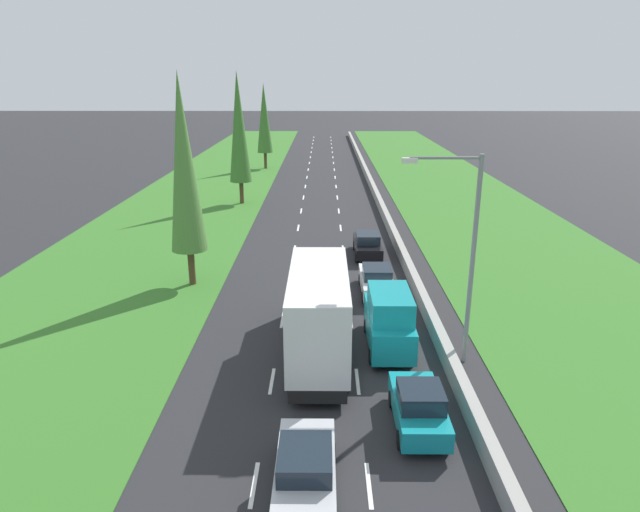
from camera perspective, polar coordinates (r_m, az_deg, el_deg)
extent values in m
plane|color=#28282B|center=(59.90, 0.06, 6.69)|extent=(300.00, 300.00, 0.00)
cube|color=#387528|center=(61.29, -11.93, 6.58)|extent=(14.00, 140.00, 0.04)
cube|color=#387528|center=(61.51, 13.64, 6.50)|extent=(14.00, 140.00, 0.04)
cube|color=#9E9B93|center=(60.06, 5.54, 7.05)|extent=(0.44, 120.00, 0.85)
cube|color=white|center=(18.24, -6.85, -22.50)|extent=(0.14, 2.00, 0.01)
cube|color=white|center=(23.09, -5.01, -12.80)|extent=(0.14, 2.00, 0.01)
cube|color=white|center=(28.39, -3.91, -6.58)|extent=(0.14, 2.00, 0.01)
cube|color=white|center=(33.92, -3.18, -2.35)|extent=(0.14, 2.00, 0.01)
cube|color=white|center=(39.59, -2.66, 0.68)|extent=(0.14, 2.00, 0.01)
cube|color=white|center=(45.34, -2.27, 2.95)|extent=(0.14, 2.00, 0.01)
cube|color=white|center=(51.15, -1.97, 4.70)|extent=(0.14, 2.00, 0.01)
cube|color=white|center=(57.00, -1.73, 6.10)|extent=(0.14, 2.00, 0.01)
cube|color=white|center=(62.88, -1.53, 7.23)|extent=(0.14, 2.00, 0.01)
cube|color=white|center=(68.78, -1.37, 8.17)|extent=(0.14, 2.00, 0.01)
cube|color=white|center=(74.69, -1.23, 8.96)|extent=(0.14, 2.00, 0.01)
cube|color=white|center=(80.62, -1.11, 9.64)|extent=(0.14, 2.00, 0.01)
cube|color=white|center=(86.56, -1.01, 10.22)|extent=(0.14, 2.00, 0.01)
cube|color=white|center=(92.51, -0.92, 10.73)|extent=(0.14, 2.00, 0.01)
cube|color=white|center=(98.46, -0.84, 11.18)|extent=(0.14, 2.00, 0.01)
cube|color=white|center=(104.42, -0.77, 11.57)|extent=(0.14, 2.00, 0.01)
cube|color=white|center=(110.38, -0.70, 11.93)|extent=(0.14, 2.00, 0.01)
cube|color=white|center=(116.34, -0.65, 12.24)|extent=(0.14, 2.00, 0.01)
cube|color=white|center=(18.17, 5.10, -22.61)|extent=(0.14, 2.00, 0.01)
cube|color=white|center=(23.04, 3.91, -12.85)|extent=(0.14, 2.00, 0.01)
cube|color=white|center=(28.34, 3.21, -6.61)|extent=(0.14, 2.00, 0.01)
cube|color=white|center=(33.88, 2.74, -2.37)|extent=(0.14, 2.00, 0.01)
cube|color=white|center=(39.56, 2.41, 0.67)|extent=(0.14, 2.00, 0.01)
cube|color=white|center=(45.31, 2.16, 2.94)|extent=(0.14, 2.00, 0.01)
cube|color=white|center=(51.13, 1.96, 4.69)|extent=(0.14, 2.00, 0.01)
cube|color=white|center=(56.98, 1.81, 6.09)|extent=(0.14, 2.00, 0.01)
cube|color=white|center=(62.86, 1.68, 7.23)|extent=(0.14, 2.00, 0.01)
cube|color=white|center=(68.76, 1.58, 8.17)|extent=(0.14, 2.00, 0.01)
cube|color=white|center=(74.68, 1.49, 8.96)|extent=(0.14, 2.00, 0.01)
cube|color=white|center=(80.61, 1.41, 9.64)|extent=(0.14, 2.00, 0.01)
cube|color=white|center=(86.55, 1.35, 10.22)|extent=(0.14, 2.00, 0.01)
cube|color=white|center=(92.49, 1.29, 10.73)|extent=(0.14, 2.00, 0.01)
cube|color=white|center=(98.44, 1.24, 11.17)|extent=(0.14, 2.00, 0.01)
cube|color=white|center=(104.40, 1.19, 11.57)|extent=(0.14, 2.00, 0.01)
cube|color=white|center=(110.37, 1.15, 11.92)|extent=(0.14, 2.00, 0.01)
cube|color=white|center=(116.33, 1.12, 12.24)|extent=(0.14, 2.00, 0.01)
cube|color=teal|center=(20.36, 10.17, -15.38)|extent=(1.68, 3.90, 0.76)
cube|color=#19232D|center=(19.73, 10.43, -14.16)|extent=(1.52, 1.60, 0.64)
cylinder|color=black|center=(21.46, 7.51, -14.54)|extent=(0.22, 0.64, 0.64)
cylinder|color=black|center=(21.69, 11.62, -14.38)|extent=(0.22, 0.64, 0.64)
cylinder|color=black|center=(19.48, 8.38, -18.36)|extent=(0.22, 0.64, 0.64)
cylinder|color=black|center=(19.74, 12.98, -18.12)|extent=(0.22, 0.64, 0.64)
cube|color=silver|center=(17.43, -1.52, -21.70)|extent=(1.76, 4.50, 0.72)
cube|color=#19232D|center=(16.90, -1.56, -20.31)|extent=(1.56, 1.90, 0.60)
cylinder|color=black|center=(18.78, -3.96, -19.77)|extent=(0.22, 0.64, 0.64)
cylinder|color=black|center=(18.73, 1.24, -19.83)|extent=(0.22, 0.64, 0.64)
cube|color=teal|center=(25.38, 7.12, -7.28)|extent=(1.90, 4.90, 1.40)
cube|color=teal|center=(24.60, 7.31, -4.95)|extent=(1.80, 3.10, 1.10)
cylinder|color=black|center=(26.96, 4.85, -7.26)|extent=(0.22, 0.64, 0.64)
cylinder|color=black|center=(27.15, 8.54, -7.22)|extent=(0.22, 0.64, 0.64)
cylinder|color=black|center=(24.26, 5.38, -10.33)|extent=(0.22, 0.64, 0.64)
cylinder|color=black|center=(24.47, 9.51, -10.25)|extent=(0.22, 0.64, 0.64)
cube|color=white|center=(31.57, 5.87, -2.71)|extent=(1.76, 4.50, 0.72)
cube|color=#19232D|center=(31.20, 5.93, -1.67)|extent=(1.56, 1.90, 0.60)
cylinder|color=black|center=(32.93, 4.24, -2.43)|extent=(0.22, 0.64, 0.64)
cylinder|color=black|center=(33.08, 7.01, -2.43)|extent=(0.22, 0.64, 0.64)
cylinder|color=black|center=(30.34, 4.58, -4.28)|extent=(0.22, 0.64, 0.64)
cylinder|color=black|center=(30.50, 7.59, -4.26)|extent=(0.22, 0.64, 0.64)
cube|color=black|center=(38.16, 4.95, 1.02)|extent=(1.76, 4.50, 0.72)
cube|color=#19232D|center=(37.83, 4.99, 1.91)|extent=(1.56, 1.90, 0.60)
cylinder|color=black|center=(39.54, 3.63, 1.12)|extent=(0.22, 0.64, 0.64)
cylinder|color=black|center=(39.67, 5.94, 1.11)|extent=(0.22, 0.64, 0.64)
cylinder|color=black|center=(36.89, 3.86, -0.15)|extent=(0.22, 0.64, 0.64)
cylinder|color=black|center=(37.02, 6.33, -0.15)|extent=(0.22, 0.64, 0.64)
cube|color=black|center=(24.95, -0.12, -8.67)|extent=(2.20, 9.40, 0.56)
cube|color=silver|center=(27.64, -0.05, -2.47)|extent=(2.40, 2.20, 2.50)
cube|color=silver|center=(23.13, -0.15, -5.63)|extent=(2.44, 7.20, 3.30)
cylinder|color=black|center=(28.08, -2.36, -6.14)|extent=(0.22, 0.64, 0.64)
cylinder|color=black|center=(28.06, 2.24, -6.15)|extent=(0.22, 0.64, 0.64)
cylinder|color=black|center=(23.20, -2.99, -11.70)|extent=(0.22, 0.64, 0.64)
cylinder|color=black|center=(23.18, 2.66, -11.72)|extent=(0.22, 0.64, 0.64)
cylinder|color=black|center=(22.27, -3.16, -13.07)|extent=(0.22, 0.64, 0.64)
cylinder|color=black|center=(22.25, 2.77, -13.10)|extent=(0.22, 0.64, 0.64)
cylinder|color=#4C3823|center=(33.48, -13.18, -1.11)|extent=(0.40, 0.40, 2.20)
cone|color=#4C7F38|center=(32.05, -13.97, 9.28)|extent=(2.11, 2.11, 10.04)
cylinder|color=#4C3823|center=(54.54, -8.14, 6.55)|extent=(0.40, 0.40, 2.20)
cone|color=#3D752D|center=(53.67, -8.44, 13.10)|extent=(2.11, 2.11, 10.30)
cylinder|color=#4C3823|center=(75.73, -5.68, 9.84)|extent=(0.40, 0.40, 2.20)
cone|color=#3D752D|center=(75.14, -5.82, 14.05)|extent=(2.08, 2.08, 8.94)
cylinder|color=gray|center=(23.49, 15.54, -0.79)|extent=(0.20, 0.20, 9.00)
cylinder|color=gray|center=(22.18, 12.94, 9.91)|extent=(2.80, 0.12, 0.12)
cube|color=silver|center=(21.94, 9.30, 9.77)|extent=(0.60, 0.28, 0.20)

